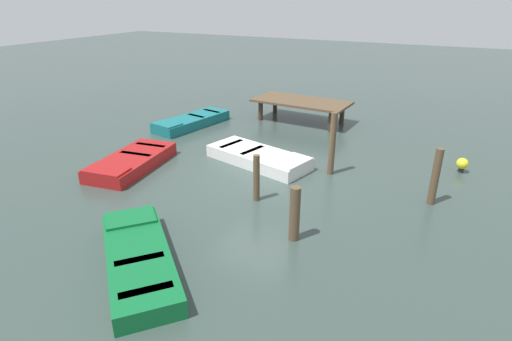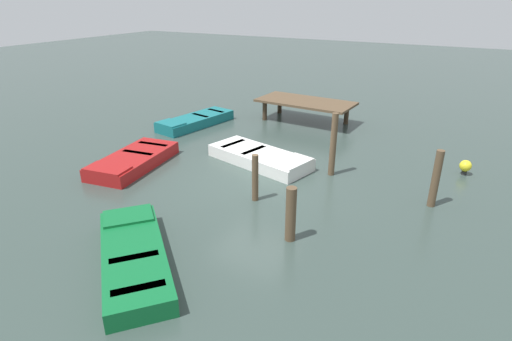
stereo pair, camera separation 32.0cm
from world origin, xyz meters
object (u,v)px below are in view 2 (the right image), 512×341
Objects in this scene: mooring_piling_near_left at (436,179)px; mooring_piling_mid_right at (255,178)px; rowboat_white at (260,157)px; rowboat_green at (134,256)px; rowboat_teal at (195,121)px; dock_segment at (305,103)px; mooring_piling_far_left at (333,145)px; mooring_piling_center at (291,214)px; marker_buoy at (465,166)px; rowboat_red at (133,160)px.

mooring_piling_mid_right is (-4.32, -1.97, -0.13)m from mooring_piling_near_left.
mooring_piling_near_left reaches higher than rowboat_white.
rowboat_teal is at bearing -19.36° from rowboat_green.
dock_segment is 3.19× the size of mooring_piling_mid_right.
rowboat_teal is at bearing 139.10° from mooring_piling_mid_right.
rowboat_white is 2.39× the size of mooring_piling_near_left.
mooring_piling_near_left is 1.19× the size of mooring_piling_mid_right.
mooring_piling_center is at bearing -84.31° from mooring_piling_far_left.
rowboat_white is 5.52m from mooring_piling_near_left.
mooring_piling_center is at bearing -118.54° from marker_buoy.
rowboat_white is 1.10× the size of rowboat_red.
mooring_piling_mid_right is at bearing -136.65° from marker_buoy.
rowboat_red is at bearing -157.22° from mooring_piling_far_left.
rowboat_white is 2.85× the size of mooring_piling_center.
marker_buoy is (0.63, 2.71, -0.51)m from mooring_piling_near_left.
mooring_piling_near_left is 1.19× the size of mooring_piling_center.
rowboat_red is 2.58× the size of mooring_piling_center.
rowboat_red is at bearing -4.22° from rowboat_green.
rowboat_teal is 9.58m from mooring_piling_center.
mooring_piling_center is at bearing -93.60° from rowboat_green.
rowboat_green and rowboat_red have the same top height.
dock_segment is at bearing 150.06° from rowboat_red.
mooring_piling_far_left is 1.49× the size of mooring_piling_mid_right.
dock_segment is at bearing 110.42° from mooring_piling_center.
rowboat_white is 6.50m from marker_buoy.
rowboat_green is 1.03× the size of rowboat_red.
mooring_piling_far_left is 2.97m from mooring_piling_mid_right.
rowboat_teal is 7.73× the size of marker_buoy.
marker_buoy reaches higher than rowboat_white.
mooring_piling_far_left reaches higher than mooring_piling_center.
mooring_piling_mid_right is at bearing -155.46° from mooring_piling_near_left.
mooring_piling_near_left is (5.13, 5.79, 0.58)m from rowboat_green.
mooring_piling_far_left is (2.41, 0.24, 0.78)m from rowboat_white.
rowboat_red is (-3.53, -2.25, 0.00)m from rowboat_white.
mooring_piling_near_left is (5.47, -0.45, 0.58)m from rowboat_white.
rowboat_red is at bearing -168.68° from mooring_piling_near_left.
mooring_piling_far_left is at bearing 167.20° from mooring_piling_near_left.
mooring_piling_near_left is 2.83m from marker_buoy.
rowboat_teal is 1.86× the size of mooring_piling_far_left.
rowboat_teal is 10.36m from mooring_piling_near_left.
mooring_piling_center is (2.48, 2.45, 0.45)m from rowboat_green.
mooring_piling_center is at bearing 59.72° from rowboat_teal.
dock_segment reaches higher than rowboat_teal.
mooring_piling_mid_right is (0.81, 3.82, 0.45)m from rowboat_green.
rowboat_red is (-3.87, 3.99, 0.00)m from rowboat_green.
mooring_piling_center is (-2.65, -3.34, -0.13)m from mooring_piling_near_left.
rowboat_green is 5.56m from rowboat_red.
mooring_piling_center reaches higher than rowboat_white.
marker_buoy is at bearing 28.61° from mooring_piling_far_left.
marker_buoy reaches higher than rowboat_green.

